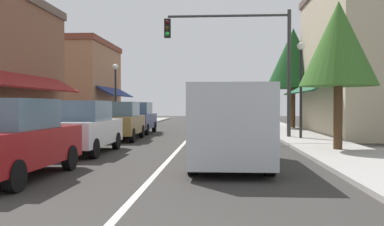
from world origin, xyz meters
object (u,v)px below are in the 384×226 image
object	(u,v)px
parked_car_nearest_left	(11,139)
van_in_lane	(230,123)
street_lamp_left_far	(116,85)
tree_right_near	(338,44)
parked_car_third_left	(120,121)
parked_car_far_left	(137,118)
tree_right_far	(293,59)
street_lamp_right_mid	(301,74)
parked_car_second_left	(83,127)
traffic_signal_mast_arm	(246,50)

from	to	relation	value
parked_car_nearest_left	van_in_lane	world-z (taller)	van_in_lane
van_in_lane	street_lamp_left_far	world-z (taller)	street_lamp_left_far
tree_right_near	parked_car_nearest_left	bearing A→B (deg)	-146.16
parked_car_third_left	parked_car_far_left	distance (m)	4.43
tree_right_far	parked_car_nearest_left	bearing A→B (deg)	-115.90
van_in_lane	tree_right_far	size ratio (longest dim) A/B	0.78
parked_car_third_left	van_in_lane	bearing A→B (deg)	-60.19
parked_car_third_left	street_lamp_right_mid	distance (m)	8.57
street_lamp_right_mid	street_lamp_left_far	size ratio (longest dim) A/B	1.05
street_lamp_left_far	parked_car_second_left	bearing A→B (deg)	-80.82
street_lamp_right_mid	tree_right_near	size ratio (longest dim) A/B	0.87
parked_car_nearest_left	tree_right_near	world-z (taller)	tree_right_near
street_lamp_right_mid	tree_right_far	size ratio (longest dim) A/B	0.67
parked_car_nearest_left	parked_car_far_left	bearing A→B (deg)	91.98
parked_car_far_left	street_lamp_left_far	bearing A→B (deg)	122.26
parked_car_nearest_left	parked_car_far_left	xyz separation A→B (m)	(-0.13, 14.78, 0.00)
traffic_signal_mast_arm	street_lamp_right_mid	xyz separation A→B (m)	(2.43, -0.85, -1.19)
parked_car_second_left	parked_car_far_left	world-z (taller)	same
parked_car_second_left	street_lamp_right_mid	distance (m)	10.24
parked_car_nearest_left	tree_right_near	size ratio (longest dim) A/B	0.80
parked_car_far_left	traffic_signal_mast_arm	bearing A→B (deg)	-29.89
van_in_lane	parked_car_far_left	bearing A→B (deg)	111.90
street_lamp_right_mid	tree_right_near	xyz separation A→B (m)	(0.34, -4.80, 0.64)
parked_car_nearest_left	van_in_lane	xyz separation A→B (m)	(4.83, 2.43, 0.27)
parked_car_nearest_left	parked_car_third_left	distance (m)	10.36
traffic_signal_mast_arm	street_lamp_left_far	xyz separation A→B (m)	(-7.93, 6.46, -1.32)
street_lamp_right_mid	tree_right_far	world-z (taller)	tree_right_far
parked_car_nearest_left	parked_car_far_left	size ratio (longest dim) A/B	1.01
parked_car_third_left	tree_right_near	size ratio (longest dim) A/B	0.80
van_in_lane	tree_right_near	xyz separation A→B (m)	(3.77, 3.33, 2.54)
parked_car_nearest_left	van_in_lane	bearing A→B (deg)	28.21
parked_car_third_left	parked_car_second_left	bearing A→B (deg)	-91.56
van_in_lane	tree_right_far	distance (m)	17.93
street_lamp_right_mid	parked_car_far_left	bearing A→B (deg)	153.28
parked_car_far_left	tree_right_far	size ratio (longest dim) A/B	0.62
parked_car_third_left	parked_car_far_left	size ratio (longest dim) A/B	1.01
street_lamp_right_mid	parked_car_second_left	bearing A→B (deg)	-145.75
tree_right_far	parked_car_third_left	bearing A→B (deg)	-136.25
parked_car_third_left	traffic_signal_mast_arm	size ratio (longest dim) A/B	0.68
van_in_lane	tree_right_near	bearing A→B (deg)	41.51
parked_car_far_left	traffic_signal_mast_arm	size ratio (longest dim) A/B	0.67
traffic_signal_mast_arm	parked_car_nearest_left	bearing A→B (deg)	-117.06
parked_car_nearest_left	tree_right_near	distance (m)	10.73
parked_car_nearest_left	traffic_signal_mast_arm	distance (m)	13.24
van_in_lane	street_lamp_left_far	bearing A→B (deg)	114.21
street_lamp_left_far	tree_right_far	bearing A→B (deg)	7.57
tree_right_near	parked_car_second_left	bearing A→B (deg)	-174.48
parked_car_nearest_left	parked_car_far_left	world-z (taller)	same
van_in_lane	parked_car_second_left	bearing A→B (deg)	152.72
traffic_signal_mast_arm	street_lamp_left_far	size ratio (longest dim) A/B	1.44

